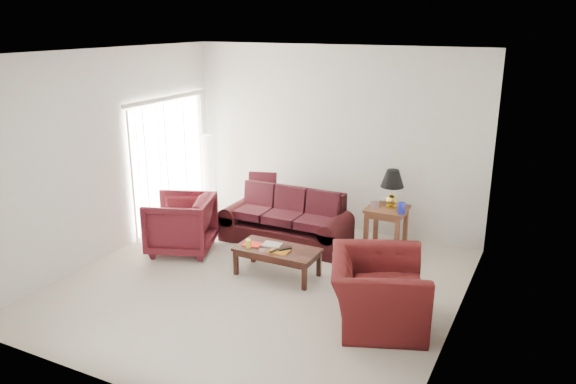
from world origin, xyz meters
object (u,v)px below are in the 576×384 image
Objects in this scene: end_table at (386,227)px; armchair_right at (378,291)px; floor_lamp at (208,175)px; armchair_left at (181,224)px; sofa at (285,218)px; coffee_table at (277,262)px.

armchair_right is (0.58, -2.23, 0.08)m from end_table.
armchair_left is at bearing -70.53° from floor_lamp.
floor_lamp is (-3.27, 0.02, 0.42)m from end_table.
floor_lamp is 1.21× the size of armchair_right.
sofa is at bearing 107.73° from armchair_left.
floor_lamp reaches higher than sofa.
end_table reaches higher than coffee_table.
sofa is 3.13× the size of end_table.
floor_lamp is 1.57× the size of armchair_left.
floor_lamp is at bearing 165.03° from coffee_table.
coffee_table is at bearing -36.56° from floor_lamp.
end_table is at bearing -6.30° from armchair_right.
end_table is at bearing -0.36° from floor_lamp.
armchair_right is at bearing -43.81° from sofa.
armchair_left is 0.83× the size of coffee_table.
sofa is 1.35× the size of floor_lamp.
coffee_table is at bearing -72.77° from sofa.
end_table is at bearing 79.67° from coffee_table.
armchair_left is (-2.72, -1.54, 0.11)m from end_table.
floor_lamp is 1.30× the size of coffee_table.
end_table is 1.94m from coffee_table.
floor_lamp is 2.85m from coffee_table.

